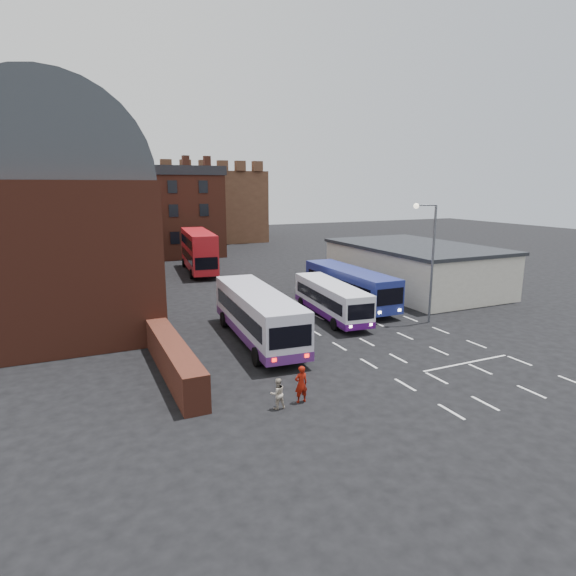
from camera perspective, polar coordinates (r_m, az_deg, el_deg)
name	(u,v)px	position (r m, az deg, el deg)	size (l,w,h in m)	color
ground	(361,359)	(28.07, 8.62, -8.31)	(180.00, 180.00, 0.00)	black
railway_station	(53,212)	(42.96, -26.04, 8.11)	(12.00, 28.00, 16.00)	#602B1E
forecourt_wall	(173,359)	(25.86, -13.42, -8.20)	(1.20, 10.00, 1.80)	#602B1E
cream_building	(414,267)	(47.15, 14.72, 2.47)	(10.40, 16.40, 4.25)	beige
brick_terrace	(136,217)	(68.58, -17.53, 8.02)	(22.00, 10.00, 11.00)	brown
castle_keep	(190,206)	(90.36, -11.57, 9.51)	(22.00, 22.00, 12.00)	brown
bus_white_outbound	(257,312)	(30.38, -3.64, -2.86)	(3.62, 11.93, 3.21)	silver
bus_white_inbound	(331,298)	(35.85, 5.14, -1.14)	(3.16, 9.76, 2.62)	white
bus_blue	(350,284)	(39.62, 7.31, 0.45)	(2.92, 11.16, 3.03)	navy
bus_red_double	(199,251)	(55.27, -10.55, 4.36)	(4.01, 11.87, 4.65)	red
street_lamp	(429,252)	(35.17, 16.40, 4.12)	(1.69, 0.63, 8.52)	#55585F
pedestrian_red	(301,384)	(22.28, 1.56, -11.32)	(0.64, 0.42, 1.75)	maroon
pedestrian_beige	(278,393)	(21.76, -1.23, -12.39)	(0.69, 0.53, 1.41)	#B1A392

